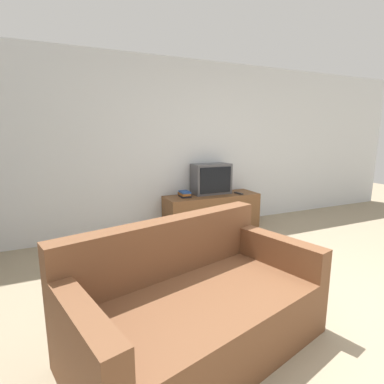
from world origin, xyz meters
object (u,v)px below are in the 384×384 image
at_px(television, 211,179).
at_px(book_stack, 185,194).
at_px(couch, 195,308).
at_px(remote_on_stand, 239,193).
at_px(tv_stand, 212,212).

xyz_separation_m(television, book_stack, (-0.49, -0.07, -0.19)).
xyz_separation_m(couch, book_stack, (0.92, 2.35, 0.31)).
bearing_deg(remote_on_stand, book_stack, 170.82).
xyz_separation_m(book_stack, remote_on_stand, (0.88, -0.14, -0.03)).
height_order(tv_stand, television, television).
distance_m(tv_stand, television, 0.53).
distance_m(tv_stand, book_stack, 0.56).
xyz_separation_m(television, couch, (-1.42, -2.43, -0.51)).
height_order(book_stack, remote_on_stand, book_stack).
height_order(television, book_stack, television).
relative_size(book_stack, remote_on_stand, 1.22).
xyz_separation_m(tv_stand, television, (0.03, 0.09, 0.52)).
bearing_deg(tv_stand, remote_on_stand, -16.22).
distance_m(television, couch, 2.86).
xyz_separation_m(tv_stand, book_stack, (-0.46, 0.02, 0.32)).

